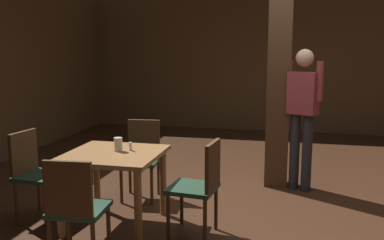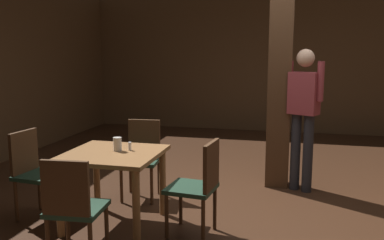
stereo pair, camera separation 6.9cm
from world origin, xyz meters
TOP-DOWN VIEW (x-y plane):
  - ground_plane at (0.00, 0.00)m, footprint 10.80×10.80m
  - wall_back at (0.00, 4.50)m, footprint 8.00×0.10m
  - pillar at (0.19, 0.79)m, footprint 0.28×0.28m
  - dining_table at (-1.29, -0.88)m, footprint 0.89×0.89m
  - chair_south at (-1.27, -1.71)m, footprint 0.45×0.45m
  - chair_east at (-0.43, -0.92)m, footprint 0.46×0.46m
  - chair_west at (-2.17, -0.89)m, footprint 0.46×0.46m
  - chair_north at (-1.32, -0.04)m, footprint 0.46×0.46m
  - napkin_cup at (-1.27, -0.82)m, footprint 0.08×0.08m
  - salt_shaker at (-1.17, -0.77)m, footprint 0.03×0.03m
  - standing_person at (0.49, 0.64)m, footprint 0.46×0.32m

SIDE VIEW (x-z plane):
  - ground_plane at x=0.00m, z-range 0.00..0.00m
  - chair_south at x=-1.27m, z-range 0.06..0.95m
  - chair_east at x=-0.43m, z-range 0.06..0.95m
  - chair_west at x=-2.17m, z-range 0.06..0.95m
  - chair_north at x=-1.32m, z-range 0.06..0.95m
  - dining_table at x=-1.29m, z-range 0.24..0.98m
  - salt_shaker at x=-1.17m, z-range 0.74..0.82m
  - napkin_cup at x=-1.27m, z-range 0.74..0.87m
  - standing_person at x=0.49m, z-range 0.14..1.86m
  - wall_back at x=0.00m, z-range 0.00..2.80m
  - pillar at x=0.19m, z-range 0.00..2.80m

